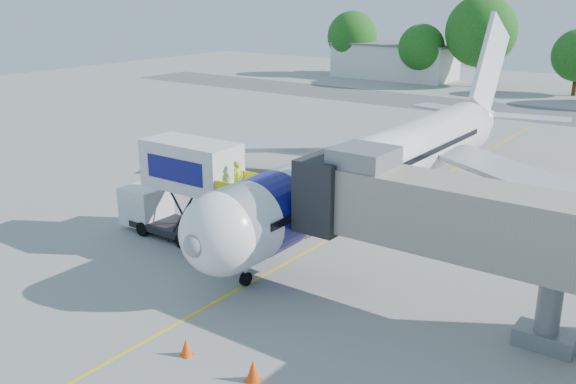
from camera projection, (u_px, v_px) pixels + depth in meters
The scene contains 12 objects.
ground at pixel (352, 226), 36.59m from camera, with size 160.00×160.00×0.00m, color #9B9B98.
guidance_line at pixel (352, 226), 36.59m from camera, with size 0.15×70.00×0.01m, color yellow.
taxiway_strip at pixel (551, 115), 69.01m from camera, with size 120.00×10.00×0.01m, color #59595B.
aircraft at pixel (388, 161), 38.89m from camera, with size 34.17×37.73×11.35m.
jet_bridge at pixel (439, 215), 25.41m from camera, with size 13.90×3.20×6.60m.
catering_hiloader at pixel (184, 190), 33.87m from camera, with size 8.50×2.44×5.50m.
safety_cone_a at pixel (253, 371), 21.98m from camera, with size 0.51×0.51×0.80m.
safety_cone_b at pixel (186, 347), 23.53m from camera, with size 0.44×0.44×0.70m.
outbuilding_left at pixel (394, 60), 97.80m from camera, with size 18.40×8.40×5.30m.
tree_a at pixel (352, 36), 100.14m from camera, with size 7.76×7.76×9.89m.
tree_b at pixel (421, 47), 91.52m from camera, with size 6.59×6.59×8.40m.
tree_c at pixel (481, 31), 87.75m from camera, with size 9.73×9.73×12.41m.
Camera 1 is at (17.20, -29.92, 12.84)m, focal length 40.00 mm.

